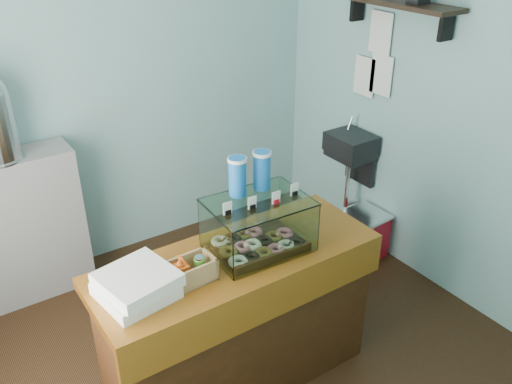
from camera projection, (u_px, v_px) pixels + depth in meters
ground at (218, 351)px, 3.53m from camera, size 3.50×3.50×0.00m
room_shell at (211, 99)px, 2.74m from camera, size 3.54×3.04×2.82m
counter at (238, 319)px, 3.13m from camera, size 1.60×0.60×0.90m
back_shelf at (9, 231)px, 3.79m from camera, size 1.00×0.32×1.10m
display_case at (256, 221)px, 2.93m from camera, size 0.56×0.42×0.51m
condiment_crate at (189, 272)px, 2.69m from camera, size 0.26×0.16×0.17m
pastry_boxes at (137, 285)px, 2.59m from camera, size 0.39×0.39×0.13m
red_cooler at (359, 236)px, 4.40m from camera, size 0.45×0.35×0.38m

